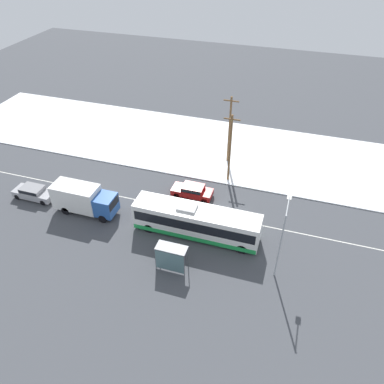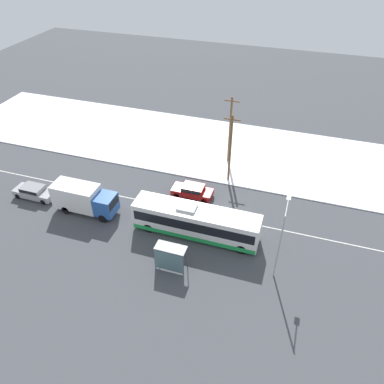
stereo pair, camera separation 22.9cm
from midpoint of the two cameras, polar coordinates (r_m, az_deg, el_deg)
ground_plane at (r=38.98m, az=3.24°, el=-3.63°), size 120.00×120.00×0.00m
snow_lot at (r=49.54m, az=7.25°, el=6.14°), size 80.00×15.18×0.12m
lane_marking_center at (r=38.97m, az=3.24°, el=-3.63°), size 60.00×0.12×0.00m
city_bus at (r=35.84m, az=0.48°, el=-4.54°), size 12.23×2.57×3.27m
box_truck at (r=40.02m, az=-16.37°, el=-0.95°), size 6.67×2.30×3.09m
sedan_car at (r=41.02m, az=-0.08°, el=0.24°), size 4.47×1.80×1.38m
parked_car_near_truck at (r=44.33m, az=-23.12°, el=-0.01°), size 4.57×1.80×1.41m
pedestrian_at_stop at (r=34.13m, az=-2.18°, el=-8.68°), size 0.58×0.26×1.62m
bus_shelter at (r=32.68m, az=-3.48°, el=-9.66°), size 2.72×1.20×2.40m
streetlamp at (r=31.41m, az=13.41°, el=-6.16°), size 0.36×2.90×6.89m
utility_pole_roadside at (r=41.75m, az=5.66°, el=6.70°), size 1.80×0.24×8.32m
utility_pole_snowlot at (r=45.22m, az=5.58°, el=9.48°), size 1.80×0.24×8.58m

